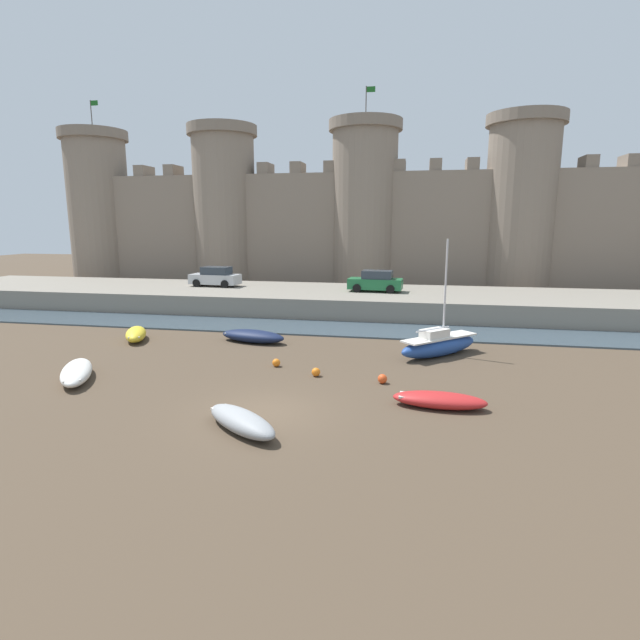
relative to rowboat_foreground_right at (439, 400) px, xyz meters
The scene contains 15 objects.
ground_plane 6.47m from the rowboat_foreground_right, 164.78° to the right, with size 160.00×160.00×0.00m, color #4C3D2D.
water_channel 14.34m from the rowboat_foreground_right, 115.78° to the left, with size 80.00×4.50×0.10m, color #3D4C56.
quay_road 21.10m from the rowboat_foreground_right, 107.18° to the left, with size 69.86×10.00×1.52m, color gray.
castle 33.30m from the rowboat_foreground_right, 101.04° to the left, with size 64.87×7.01×19.32m.
rowboat_foreground_right is the anchor object (origin of this frame).
rowboat_midflat_left 13.21m from the rowboat_foreground_right, 139.73° to the left, with size 4.15×2.20×0.71m.
rowboat_midflat_centre 18.54m from the rowboat_foreground_right, 155.63° to the left, with size 2.35×3.22×0.76m.
sailboat_foreground_centre 7.51m from the rowboat_foreground_right, 87.95° to the left, with size 4.51×4.47×5.97m.
rowboat_near_channel_right 7.33m from the rowboat_foreground_right, 152.28° to the right, with size 3.41×2.98×0.67m.
rowboat_near_channel_left 15.40m from the rowboat_foreground_right, behind, with size 3.07×4.02×0.70m.
mooring_buoy_off_centre 8.43m from the rowboat_foreground_right, 151.52° to the left, with size 0.39×0.39×0.39m, color orange.
mooring_buoy_near_shore 5.99m from the rowboat_foreground_right, 151.23° to the left, with size 0.39×0.39×0.39m, color orange.
mooring_buoy_mid_mud 3.32m from the rowboat_foreground_right, 132.94° to the left, with size 0.41×0.41×0.41m, color #E04C1E.
car_quay_centre_east 27.33m from the rowboat_foreground_right, 129.74° to the left, with size 4.21×2.09×1.62m.
car_quay_east 20.70m from the rowboat_foreground_right, 101.28° to the left, with size 4.21×2.09×1.62m.
Camera 1 is at (5.21, -16.38, 6.76)m, focal length 28.00 mm.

